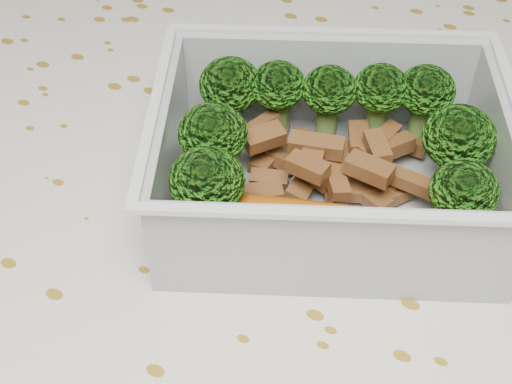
% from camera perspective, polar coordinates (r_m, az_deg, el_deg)
% --- Properties ---
extents(dining_table, '(1.40, 0.90, 0.75)m').
position_cam_1_polar(dining_table, '(0.44, 0.69, -11.07)').
color(dining_table, brown).
rests_on(dining_table, ground).
extents(tablecloth, '(1.46, 0.96, 0.19)m').
position_cam_1_polar(tablecloth, '(0.40, 0.76, -7.11)').
color(tablecloth, silver).
rests_on(tablecloth, dining_table).
extents(lunch_container, '(0.22, 0.20, 0.06)m').
position_cam_1_polar(lunch_container, '(0.37, 5.90, 1.70)').
color(lunch_container, silver).
rests_on(lunch_container, tablecloth).
extents(broccoli_florets, '(0.17, 0.15, 0.05)m').
position_cam_1_polar(broccoli_florets, '(0.37, 5.66, 5.19)').
color(broccoli_florets, '#608C3F').
rests_on(broccoli_florets, lunch_container).
extents(meat_pile, '(0.12, 0.09, 0.03)m').
position_cam_1_polar(meat_pile, '(0.39, 6.03, 2.36)').
color(meat_pile, brown).
rests_on(meat_pile, lunch_container).
extents(sausage, '(0.15, 0.07, 0.03)m').
position_cam_1_polar(sausage, '(0.35, 6.71, -3.02)').
color(sausage, '#BB560E').
rests_on(sausage, lunch_container).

